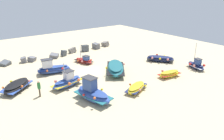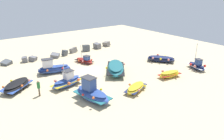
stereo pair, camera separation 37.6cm
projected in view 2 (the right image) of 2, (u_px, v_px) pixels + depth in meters
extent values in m
plane|color=#C6B289|center=(93.00, 71.00, 29.49)|extent=(54.70, 54.70, 0.00)
ellipsoid|color=#1E6670|center=(116.00, 69.00, 28.58)|extent=(5.04, 5.65, 1.23)
cube|color=black|center=(116.00, 68.00, 28.56)|extent=(4.94, 5.50, 0.19)
ellipsoid|color=#1A565F|center=(116.00, 65.00, 28.41)|extent=(4.41, 4.95, 0.27)
sphere|color=yellow|center=(107.00, 68.00, 27.54)|extent=(0.26, 0.26, 0.26)
sphere|color=#EA7F75|center=(124.00, 64.00, 29.35)|extent=(0.26, 0.26, 0.26)
ellipsoid|color=navy|center=(161.00, 59.00, 32.89)|extent=(3.66, 4.15, 0.82)
cube|color=black|center=(161.00, 59.00, 32.88)|extent=(3.60, 4.04, 0.10)
ellipsoid|color=#151E45|center=(161.00, 57.00, 32.78)|extent=(3.21, 3.64, 0.16)
sphere|color=#EA7F75|center=(169.00, 60.00, 31.71)|extent=(0.32, 0.32, 0.32)
sphere|color=yellow|center=(165.00, 56.00, 33.46)|extent=(0.32, 0.32, 0.32)
sphere|color=yellow|center=(161.00, 59.00, 32.00)|extent=(0.32, 0.32, 0.32)
sphere|color=red|center=(158.00, 55.00, 33.71)|extent=(0.32, 0.32, 0.32)
sphere|color=#EA7F75|center=(153.00, 58.00, 32.28)|extent=(0.32, 0.32, 0.32)
ellipsoid|color=gold|center=(169.00, 74.00, 27.17)|extent=(3.17, 1.60, 0.80)
cube|color=maroon|center=(170.00, 74.00, 27.16)|extent=(3.05, 1.60, 0.11)
ellipsoid|color=gold|center=(170.00, 72.00, 27.06)|extent=(2.78, 1.38, 0.16)
sphere|color=yellow|center=(177.00, 74.00, 26.75)|extent=(0.31, 0.31, 0.31)
sphere|color=#EA7F75|center=(163.00, 71.00, 27.40)|extent=(0.31, 0.31, 0.31)
ellipsoid|color=#2D4C9E|center=(67.00, 83.00, 24.65)|extent=(4.05, 2.17, 0.98)
cube|color=gold|center=(67.00, 82.00, 24.63)|extent=(3.90, 2.13, 0.16)
ellipsoid|color=navy|center=(67.00, 80.00, 24.51)|extent=(3.56, 1.87, 0.22)
cube|color=white|center=(68.00, 75.00, 24.50)|extent=(1.11, 1.01, 0.90)
cube|color=#333338|center=(68.00, 71.00, 24.33)|extent=(1.29, 1.17, 0.06)
cylinder|color=#B7B7BC|center=(64.00, 72.00, 23.91)|extent=(0.08, 0.08, 2.01)
sphere|color=#EA7F75|center=(55.00, 81.00, 24.29)|extent=(0.35, 0.35, 0.35)
sphere|color=orange|center=(69.00, 83.00, 23.84)|extent=(0.35, 0.35, 0.35)
sphere|color=#EA7F75|center=(65.00, 77.00, 25.24)|extent=(0.35, 0.35, 0.35)
sphere|color=orange|center=(78.00, 80.00, 24.79)|extent=(0.35, 0.35, 0.35)
ellipsoid|color=#2D4C9E|center=(54.00, 69.00, 28.61)|extent=(4.40, 2.41, 1.02)
cube|color=navy|center=(54.00, 69.00, 28.60)|extent=(4.24, 2.38, 0.17)
ellipsoid|color=navy|center=(54.00, 67.00, 28.48)|extent=(3.86, 2.08, 0.23)
cube|color=white|center=(47.00, 63.00, 27.98)|extent=(1.43, 1.16, 1.00)
cube|color=#333338|center=(47.00, 59.00, 27.79)|extent=(1.65, 1.34, 0.06)
sphere|color=red|center=(63.00, 68.00, 28.16)|extent=(0.26, 0.26, 0.26)
sphere|color=#EA7F75|center=(53.00, 66.00, 29.24)|extent=(0.26, 0.26, 0.26)
sphere|color=orange|center=(47.00, 70.00, 27.44)|extent=(0.26, 0.26, 0.26)
ellipsoid|color=black|center=(17.00, 86.00, 23.84)|extent=(4.03, 3.71, 0.98)
cube|color=#2D4C9E|center=(17.00, 86.00, 23.83)|extent=(3.92, 3.63, 0.18)
ellipsoid|color=black|center=(16.00, 83.00, 23.71)|extent=(3.52, 3.24, 0.23)
sphere|color=#EA7F75|center=(29.00, 80.00, 24.42)|extent=(0.26, 0.26, 0.26)
sphere|color=yellow|center=(11.00, 81.00, 24.22)|extent=(0.26, 0.26, 0.26)
sphere|color=orange|center=(22.00, 86.00, 23.23)|extent=(0.26, 0.26, 0.26)
sphere|color=orange|center=(3.00, 87.00, 23.05)|extent=(0.26, 0.26, 0.26)
ellipsoid|color=gold|center=(136.00, 88.00, 23.55)|extent=(3.49, 2.39, 0.70)
cube|color=navy|center=(136.00, 88.00, 23.54)|extent=(3.38, 2.37, 0.10)
ellipsoid|color=gold|center=(136.00, 86.00, 23.45)|extent=(3.06, 2.09, 0.15)
sphere|color=yellow|center=(145.00, 86.00, 23.73)|extent=(0.26, 0.26, 0.26)
sphere|color=orange|center=(130.00, 85.00, 23.82)|extent=(0.26, 0.26, 0.26)
sphere|color=#EA7F75|center=(139.00, 90.00, 22.49)|extent=(0.26, 0.26, 0.26)
ellipsoid|color=#2D4C9E|center=(92.00, 95.00, 21.57)|extent=(2.39, 4.49, 1.11)
cube|color=#1E6670|center=(92.00, 95.00, 21.56)|extent=(2.39, 4.33, 0.14)
ellipsoid|color=navy|center=(92.00, 91.00, 21.42)|extent=(2.08, 3.95, 0.22)
cube|color=#2D4784|center=(89.00, 84.00, 21.42)|extent=(1.13, 1.38, 1.25)
cube|color=#333338|center=(89.00, 78.00, 21.19)|extent=(1.31, 1.60, 0.06)
sphere|color=orange|center=(93.00, 98.00, 20.10)|extent=(0.25, 0.25, 0.25)
sphere|color=yellow|center=(101.00, 89.00, 21.79)|extent=(0.25, 0.25, 0.25)
sphere|color=red|center=(83.00, 95.00, 21.10)|extent=(0.25, 0.25, 0.25)
sphere|color=orange|center=(91.00, 86.00, 22.74)|extent=(0.25, 0.25, 0.25)
ellipsoid|color=maroon|center=(84.00, 61.00, 32.48)|extent=(1.99, 3.29, 0.62)
cube|color=black|center=(84.00, 61.00, 32.47)|extent=(1.98, 3.18, 0.11)
ellipsoid|color=maroon|center=(84.00, 59.00, 32.40)|extent=(1.73, 2.89, 0.14)
cube|color=#2D4784|center=(87.00, 58.00, 31.96)|extent=(0.86, 0.95, 0.58)
cube|color=#333338|center=(87.00, 56.00, 31.84)|extent=(0.99, 1.10, 0.06)
cylinder|color=#B7B7BC|center=(81.00, 52.00, 32.33)|extent=(0.08, 0.08, 2.09)
sphere|color=#EA7F75|center=(83.00, 58.00, 33.44)|extent=(0.28, 0.28, 0.28)
sphere|color=orange|center=(79.00, 61.00, 32.16)|extent=(0.28, 0.28, 0.28)
sphere|color=orange|center=(87.00, 59.00, 32.96)|extent=(0.28, 0.28, 0.28)
sphere|color=#EA7F75|center=(83.00, 61.00, 31.64)|extent=(0.28, 0.28, 0.28)
sphere|color=red|center=(92.00, 60.00, 32.46)|extent=(0.28, 0.28, 0.28)
ellipsoid|color=navy|center=(196.00, 67.00, 29.86)|extent=(1.82, 3.16, 0.75)
cube|color=white|center=(196.00, 66.00, 29.85)|extent=(1.82, 3.06, 0.07)
ellipsoid|color=#151E45|center=(197.00, 64.00, 29.75)|extent=(1.60, 2.78, 0.13)
cube|color=#2D4784|center=(199.00, 62.00, 29.34)|extent=(0.84, 0.93, 0.76)
cube|color=#333338|center=(199.00, 59.00, 29.20)|extent=(0.97, 1.08, 0.06)
cylinder|color=#B7B7BC|center=(196.00, 53.00, 29.61)|extent=(0.08, 0.08, 2.83)
sphere|color=#EA7F75|center=(196.00, 63.00, 30.71)|extent=(0.36, 0.36, 0.36)
sphere|color=red|center=(191.00, 64.00, 29.93)|extent=(0.36, 0.36, 0.36)
sphere|color=yellow|center=(200.00, 64.00, 29.95)|extent=(0.36, 0.36, 0.36)
sphere|color=#EA7F75|center=(195.00, 66.00, 29.19)|extent=(0.36, 0.36, 0.36)
sphere|color=red|center=(205.00, 66.00, 29.20)|extent=(0.36, 0.36, 0.36)
cylinder|color=brown|center=(39.00, 92.00, 22.55)|extent=(0.14, 0.14, 0.88)
cylinder|color=brown|center=(39.00, 92.00, 22.42)|extent=(0.14, 0.14, 0.88)
cylinder|color=#236B33|center=(38.00, 85.00, 22.21)|extent=(0.32, 0.32, 0.63)
sphere|color=tan|center=(38.00, 81.00, 22.06)|extent=(0.22, 0.22, 0.22)
cube|color=#4C5156|center=(6.00, 63.00, 31.60)|extent=(1.70, 1.74, 0.94)
cube|color=slate|center=(25.00, 59.00, 32.73)|extent=(1.10, 1.16, 0.92)
cube|color=slate|center=(33.00, 59.00, 33.24)|extent=(1.50, 1.44, 0.92)
cube|color=slate|center=(55.00, 56.00, 34.80)|extent=(1.73, 1.78, 0.99)
cube|color=#4C5156|center=(65.00, 53.00, 35.74)|extent=(1.12, 0.85, 1.12)
cube|color=slate|center=(73.00, 50.00, 37.44)|extent=(1.52, 1.05, 1.10)
cube|color=#4C5156|center=(86.00, 48.00, 38.36)|extent=(1.39, 1.46, 1.25)
cube|color=slate|center=(97.00, 46.00, 39.94)|extent=(1.05, 1.46, 1.12)
cube|color=slate|center=(106.00, 44.00, 41.55)|extent=(1.25, 1.52, 1.18)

